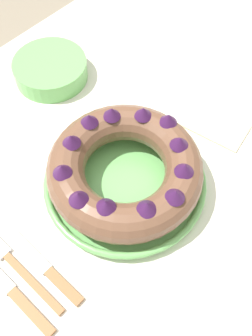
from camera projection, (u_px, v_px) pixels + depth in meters
The scene contains 9 objects.
ground_plane at pixel (132, 298), 1.32m from camera, with size 8.00×8.00×0.00m, color gray.
dining_table at pixel (136, 218), 0.77m from camera, with size 1.27×0.96×0.74m.
serving_dish at pixel (126, 181), 0.69m from camera, with size 0.28×0.28×0.02m.
bundt_cake at pixel (126, 167), 0.65m from camera, with size 0.26×0.26×0.08m.
fork at pixel (16, 266), 0.62m from camera, with size 0.02×0.18×0.01m.
serving_knife at pixel (13, 292), 0.60m from camera, with size 0.02×0.21×0.01m.
cake_knife at pixel (49, 272), 0.61m from camera, with size 0.02×0.16×0.01m.
side_bowl at pixel (51, 69), 0.82m from camera, with size 0.15×0.15×0.04m, color #6BB760.
napkin at pixel (225, 108), 0.79m from camera, with size 0.18×0.13×0.00m, color beige.
Camera 1 is at (-0.25, -0.20, 1.35)m, focal length 42.00 mm.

